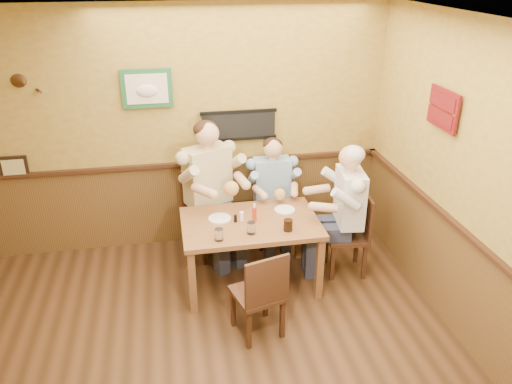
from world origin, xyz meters
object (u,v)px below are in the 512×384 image
Objects in this scene: chair_back_left at (209,214)px; chair_near_side at (257,291)px; diner_blue_polo at (272,198)px; water_glass_mid at (251,228)px; pepper_shaker at (235,218)px; diner_tan_shirt at (208,197)px; chair_right_end at (347,234)px; water_glass_left at (219,235)px; salt_shaker at (242,216)px; hot_sauce_bottle at (254,213)px; chair_back_right at (272,212)px; cola_tumbler at (288,225)px; diner_white_elder at (348,218)px; dining_table at (250,229)px.

chair_back_left is 1.50m from chair_near_side.
diner_blue_polo is 9.94× the size of water_glass_mid.
water_glass_mid is 1.54× the size of pepper_shaker.
chair_right_end is at bearing -49.17° from diner_tan_shirt.
water_glass_left is (-1.43, -0.35, 0.35)m from chair_right_end.
diner_blue_polo is at bearing 54.21° from pepper_shaker.
salt_shaker is at bearing -104.76° from chair_near_side.
hot_sauce_bottle is 1.77× the size of salt_shaker.
hot_sauce_bottle reaches higher than chair_back_right.
diner_blue_polo is at bearing 0.00° from chair_back_right.
diner_tan_shirt is at bearing 126.50° from cola_tumbler.
salt_shaker is 0.07m from pepper_shaker.
diner_white_elder is (1.15, 0.82, 0.21)m from chair_near_side.
diner_blue_polo is at bearing -130.26° from diner_white_elder.
diner_tan_shirt is at bearing 117.90° from dining_table.
chair_near_side is 9.05× the size of salt_shaker.
pepper_shaker is (-1.22, -0.02, 0.12)m from diner_white_elder.
salt_shaker is at bearing 9.66° from pepper_shaker.
chair_back_right is 0.95m from hot_sauce_bottle.
chair_right_end reaches higher than dining_table.
cola_tumbler is at bearing -33.86° from salt_shaker.
cola_tumbler is (0.69, 0.06, -0.00)m from water_glass_left.
water_glass_mid is 0.28m from salt_shaker.
diner_blue_polo reaches higher than salt_shaker.
chair_right_end is 1.20m from salt_shaker.
dining_table is 7.89× the size of hot_sauce_bottle.
dining_table is 0.20m from pepper_shaker.
water_glass_left reaches higher than dining_table.
chair_near_side is 1.63m from diner_blue_polo.
diner_blue_polo reaches higher than chair_back_right.
cola_tumbler is (-0.74, -0.29, 0.14)m from diner_white_elder.
diner_blue_polo is at bearing -18.32° from chair_back_left.
diner_blue_polo reaches higher than dining_table.
water_glass_left is 0.51m from hot_sauce_bottle.
dining_table is at bearing 142.57° from cola_tumbler.
dining_table is 0.79m from chair_back_left.
hot_sauce_bottle is (-1.03, -0.04, 0.37)m from chair_right_end.
pepper_shaker is at bearing -125.37° from chair_back_right.
water_glass_left is at bearing -69.03° from diner_white_elder.
chair_near_side is 1.42m from diner_white_elder.
water_glass_mid is 0.29m from pepper_shaker.
dining_table is 0.87m from diner_blue_polo.
chair_near_side is 0.65m from water_glass_mid.
chair_right_end is 0.70× the size of diner_white_elder.
chair_back_right is 1.00m from pepper_shaker.
diner_white_elder reaches higher than water_glass_mid.
diner_white_elder is at bearing 0.31° from salt_shaker.
chair_near_side is (-0.47, -1.56, 0.03)m from chair_back_right.
diner_white_elder is 7.51× the size of hot_sauce_bottle.
cola_tumbler is 0.38m from hot_sauce_bottle.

